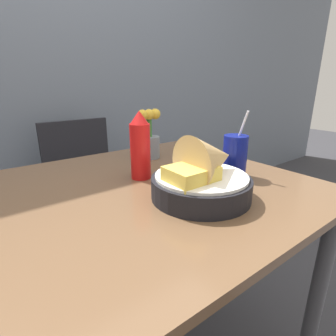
{
  "coord_description": "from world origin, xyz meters",
  "views": [
    {
      "loc": [
        -0.43,
        -0.65,
        1.05
      ],
      "look_at": [
        0.02,
        -0.05,
        0.81
      ],
      "focal_mm": 28.0,
      "sensor_mm": 36.0,
      "label": 1
    }
  ],
  "objects_px": {
    "ketchup_bottle": "(140,146)",
    "drink_cup": "(235,158)",
    "food_basket": "(204,175)",
    "chair_far_window": "(84,179)",
    "flower_vase": "(150,138)"
  },
  "relations": [
    {
      "from": "food_basket",
      "to": "ketchup_bottle",
      "type": "height_order",
      "value": "ketchup_bottle"
    },
    {
      "from": "ketchup_bottle",
      "to": "flower_vase",
      "type": "height_order",
      "value": "ketchup_bottle"
    },
    {
      "from": "food_basket",
      "to": "drink_cup",
      "type": "bearing_deg",
      "value": 16.45
    },
    {
      "from": "chair_far_window",
      "to": "flower_vase",
      "type": "xyz_separation_m",
      "value": [
        0.1,
        -0.57,
        0.33
      ]
    },
    {
      "from": "chair_far_window",
      "to": "drink_cup",
      "type": "height_order",
      "value": "drink_cup"
    },
    {
      "from": "ketchup_bottle",
      "to": "flower_vase",
      "type": "relative_size",
      "value": 1.09
    },
    {
      "from": "food_basket",
      "to": "ketchup_bottle",
      "type": "distance_m",
      "value": 0.25
    },
    {
      "from": "chair_far_window",
      "to": "drink_cup",
      "type": "bearing_deg",
      "value": -77.89
    },
    {
      "from": "food_basket",
      "to": "chair_far_window",
      "type": "bearing_deg",
      "value": 90.16
    },
    {
      "from": "chair_far_window",
      "to": "flower_vase",
      "type": "height_order",
      "value": "flower_vase"
    },
    {
      "from": "chair_far_window",
      "to": "food_basket",
      "type": "height_order",
      "value": "food_basket"
    },
    {
      "from": "ketchup_bottle",
      "to": "drink_cup",
      "type": "height_order",
      "value": "same"
    },
    {
      "from": "ketchup_bottle",
      "to": "drink_cup",
      "type": "xyz_separation_m",
      "value": [
        0.26,
        -0.18,
        -0.04
      ]
    },
    {
      "from": "food_basket",
      "to": "flower_vase",
      "type": "height_order",
      "value": "flower_vase"
    },
    {
      "from": "chair_far_window",
      "to": "food_basket",
      "type": "relative_size",
      "value": 3.07
    }
  ]
}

